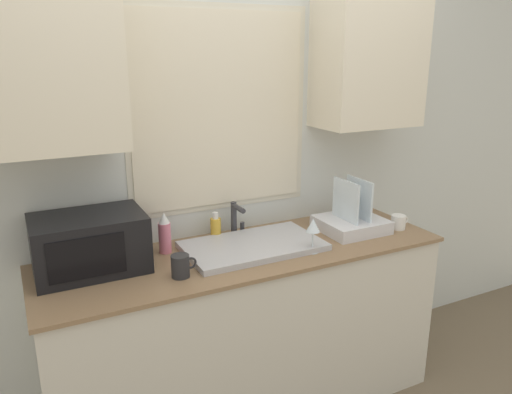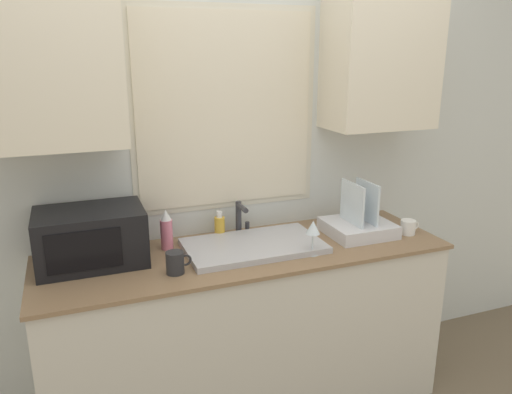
{
  "view_description": "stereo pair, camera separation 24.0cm",
  "coord_description": "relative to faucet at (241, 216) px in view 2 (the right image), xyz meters",
  "views": [
    {
      "loc": [
        -1.0,
        -1.78,
        1.86
      ],
      "look_at": [
        0.04,
        0.27,
        1.18
      ],
      "focal_mm": 35.0,
      "sensor_mm": 36.0,
      "label": 1
    },
    {
      "loc": [
        -0.78,
        -1.88,
        1.86
      ],
      "look_at": [
        0.04,
        0.27,
        1.18
      ],
      "focal_mm": 35.0,
      "sensor_mm": 36.0,
      "label": 2
    }
  ],
  "objects": [
    {
      "name": "faucet",
      "position": [
        0.0,
        0.0,
        0.0
      ],
      "size": [
        0.08,
        0.14,
        0.18
      ],
      "color": "#333338",
      "rests_on": "countertop"
    },
    {
      "name": "dish_rack",
      "position": [
        0.6,
        -0.22,
        -0.05
      ],
      "size": [
        0.34,
        0.31,
        0.29
      ],
      "color": "silver",
      "rests_on": "countertop"
    },
    {
      "name": "microwave",
      "position": [
        -0.77,
        -0.11,
        0.02
      ],
      "size": [
        0.49,
        0.34,
        0.26
      ],
      "color": "black",
      "rests_on": "countertop"
    },
    {
      "name": "wall_back",
      "position": [
        -0.04,
        0.08,
        0.42
      ],
      "size": [
        6.0,
        0.38,
        2.6
      ],
      "color": "silver",
      "rests_on": "ground_plane"
    },
    {
      "name": "countertop",
      "position": [
        -0.04,
        -0.22,
        -0.56
      ],
      "size": [
        2.03,
        0.64,
        0.9
      ],
      "color": "beige",
      "rests_on": "ground_plane"
    },
    {
      "name": "wine_glass",
      "position": [
        0.23,
        -0.39,
        0.03
      ],
      "size": [
        0.07,
        0.07,
        0.17
      ],
      "color": "silver",
      "rests_on": "countertop"
    },
    {
      "name": "spray_bottle",
      "position": [
        -0.41,
        -0.06,
        -0.01
      ],
      "size": [
        0.06,
        0.06,
        0.21
      ],
      "color": "#D8728C",
      "rests_on": "countertop"
    },
    {
      "name": "soap_bottle",
      "position": [
        -0.12,
        0.0,
        -0.04
      ],
      "size": [
        0.06,
        0.06,
        0.14
      ],
      "color": "gold",
      "rests_on": "countertop"
    },
    {
      "name": "sink_basin",
      "position": [
        -0.01,
        -0.21,
        -0.09
      ],
      "size": [
        0.68,
        0.4,
        0.03
      ],
      "color": "#B2B2B7",
      "rests_on": "countertop"
    },
    {
      "name": "mug_by_rack",
      "position": [
        0.85,
        -0.32,
        -0.07
      ],
      "size": [
        0.11,
        0.08,
        0.08
      ],
      "color": "white",
      "rests_on": "countertop"
    },
    {
      "name": "mug_near_sink",
      "position": [
        -0.43,
        -0.36,
        -0.05
      ],
      "size": [
        0.12,
        0.08,
        0.1
      ],
      "color": "#262628",
      "rests_on": "countertop"
    }
  ]
}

